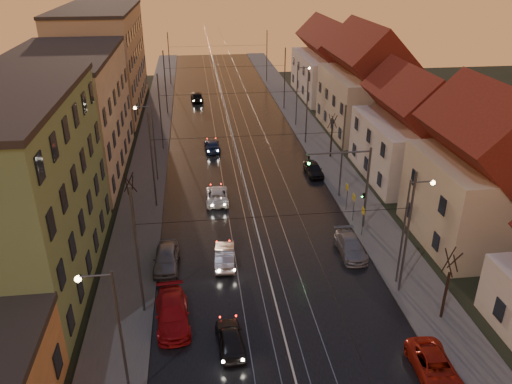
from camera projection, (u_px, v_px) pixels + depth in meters
name	position (u px, v px, depth m)	size (l,w,h in m)	color
road	(235.00, 143.00, 61.07)	(16.00, 120.00, 0.04)	black
sidewalk_left	(152.00, 147.00, 59.92)	(4.00, 120.00, 0.15)	#4C4C4C
sidewalk_right	(315.00, 140.00, 62.18)	(4.00, 120.00, 0.15)	#4C4C4C
tram_rail_0	(217.00, 144.00, 60.81)	(0.06, 120.00, 0.03)	gray
tram_rail_1	(229.00, 143.00, 60.97)	(0.06, 120.00, 0.03)	gray
tram_rail_2	(241.00, 143.00, 61.14)	(0.06, 120.00, 0.03)	gray
tram_rail_3	(253.00, 142.00, 61.31)	(0.06, 120.00, 0.03)	gray
apartment_left_1	(4.00, 196.00, 33.03)	(10.00, 18.00, 13.00)	#668756
apartment_left_2	(69.00, 116.00, 51.14)	(10.00, 20.00, 12.00)	tan
apartment_left_3	(103.00, 61.00, 72.19)	(10.00, 24.00, 14.00)	tan
house_right_1	(482.00, 178.00, 38.27)	(8.67, 10.20, 10.80)	#C3B996
house_right_2	(412.00, 133.00, 50.26)	(9.18, 12.24, 9.20)	silver
house_right_3	(365.00, 87.00, 63.18)	(9.18, 14.28, 11.50)	#C3B996
house_right_4	(329.00, 64.00, 79.62)	(9.18, 16.32, 10.00)	silver
catenary_pole_l_1	(137.00, 253.00, 30.42)	(0.16, 0.16, 9.00)	#595B60
catenary_pole_r_1	(407.00, 235.00, 32.36)	(0.16, 0.16, 9.00)	#595B60
catenary_pole_l_2	(152.00, 162.00, 43.85)	(0.16, 0.16, 9.00)	#595B60
catenary_pole_r_2	(342.00, 153.00, 45.79)	(0.16, 0.16, 9.00)	#595B60
catenary_pole_l_3	(160.00, 113.00, 57.27)	(0.16, 0.16, 9.00)	#595B60
catenary_pole_r_3	(307.00, 108.00, 59.21)	(0.16, 0.16, 9.00)	#595B60
catenary_pole_l_4	(165.00, 83.00, 70.70)	(0.16, 0.16, 9.00)	#595B60
catenary_pole_r_4	(285.00, 79.00, 72.64)	(0.16, 0.16, 9.00)	#595B60
catenary_pole_l_5	(169.00, 59.00, 86.81)	(0.16, 0.16, 9.00)	#595B60
catenary_pole_r_5	(267.00, 56.00, 88.75)	(0.16, 0.16, 9.00)	#595B60
street_lamp_0	(113.00, 325.00, 23.93)	(1.75, 0.32, 8.00)	#595B60
street_lamp_1	(409.00, 222.00, 33.15)	(1.75, 0.32, 8.00)	#595B60
street_lamp_2	(151.00, 135.00, 48.99)	(1.75, 0.32, 8.00)	#595B60
street_lamp_3	(299.00, 90.00, 65.37)	(1.75, 0.32, 8.00)	#595B60
traffic_light_mast	(356.00, 178.00, 40.31)	(5.30, 0.32, 7.20)	#595B60
bare_tree_0	(132.00, 203.00, 40.96)	(1.09, 1.09, 5.11)	black
bare_tree_1	(447.00, 286.00, 30.73)	(1.09, 1.09, 5.11)	black
bare_tree_2	(332.00, 137.00, 55.81)	(1.09, 1.09, 5.11)	black
driving_car_0	(230.00, 338.00, 29.22)	(1.52, 3.78, 1.29)	black
driving_car_1	(225.00, 256.00, 37.18)	(1.41, 4.03, 1.33)	#ABABB1
driving_car_2	(217.00, 195.00, 46.62)	(2.04, 4.43, 1.23)	white
driving_car_3	(212.00, 145.00, 58.77)	(1.73, 4.26, 1.24)	navy
driving_car_4	(197.00, 96.00, 78.32)	(1.79, 4.45, 1.52)	black
parked_left_2	(172.00, 313.00, 31.13)	(2.04, 5.02, 1.46)	#AD1116
parked_left_3	(166.00, 258.00, 36.74)	(1.79, 4.44, 1.51)	gray
parked_right_0	(435.00, 368.00, 27.16)	(2.08, 4.51, 1.25)	#AA1F11
parked_right_1	(351.00, 246.00, 38.40)	(1.82, 4.48, 1.30)	gray
parked_right_2	(314.00, 169.00, 52.15)	(1.56, 3.87, 1.32)	black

